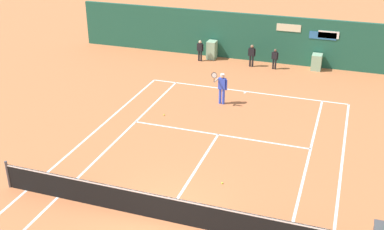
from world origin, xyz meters
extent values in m
plane|color=#C67042|center=(0.00, 0.00, 0.00)|extent=(80.00, 80.00, 0.00)
cube|color=white|center=(0.00, 11.70, 0.00)|extent=(10.60, 0.10, 0.01)
cube|color=white|center=(-5.30, 0.00, 0.00)|extent=(0.10, 23.40, 0.01)
cube|color=white|center=(-4.00, 0.00, 0.00)|extent=(0.10, 23.40, 0.01)
cube|color=white|center=(0.00, 6.40, 0.00)|extent=(8.00, 0.10, 0.01)
cube|color=white|center=(0.00, 3.20, 0.00)|extent=(0.10, 6.40, 0.01)
cube|color=white|center=(0.00, 11.55, 0.00)|extent=(0.10, 0.24, 0.01)
cylinder|color=#4C4C51|center=(-6.00, 0.00, 0.53)|extent=(0.10, 0.10, 1.07)
cube|color=black|center=(0.00, 0.00, 0.47)|extent=(12.00, 0.03, 0.95)
cube|color=white|center=(0.00, 0.00, 0.92)|extent=(12.00, 0.04, 0.06)
cube|color=#1E5642|center=(0.00, 17.00, 1.47)|extent=(25.00, 0.24, 2.93)
cube|color=beige|center=(1.32, 16.86, 2.30)|extent=(1.45, 0.02, 0.44)
cube|color=white|center=(3.67, 16.86, 2.08)|extent=(1.20, 0.02, 0.44)
cube|color=#2D6BA8|center=(3.35, 16.86, 2.00)|extent=(1.57, 0.02, 0.44)
cube|color=#8CB793|center=(-3.34, 16.45, 0.57)|extent=(0.56, 0.70, 1.14)
cube|color=#8CB793|center=(3.20, 16.45, 0.48)|extent=(0.59, 0.70, 0.96)
cylinder|color=blue|center=(-0.69, 9.72, 0.40)|extent=(0.13, 0.13, 0.80)
cylinder|color=blue|center=(-0.87, 9.73, 0.40)|extent=(0.13, 0.13, 0.80)
cube|color=blue|center=(-0.78, 9.73, 1.09)|extent=(0.38, 0.23, 0.56)
sphere|color=beige|center=(-0.78, 9.73, 1.48)|extent=(0.22, 0.22, 0.22)
cylinder|color=white|center=(-0.78, 9.73, 1.56)|extent=(0.21, 0.21, 0.06)
cylinder|color=blue|center=(-0.56, 9.71, 1.05)|extent=(0.08, 0.08, 0.54)
cylinder|color=beige|center=(-1.03, 9.47, 1.32)|extent=(0.13, 0.55, 0.08)
cylinder|color=black|center=(-1.05, 9.20, 1.43)|extent=(0.03, 0.03, 0.22)
torus|color=black|center=(-1.05, 9.20, 1.68)|extent=(0.30, 0.05, 0.30)
cylinder|color=silver|center=(-1.05, 9.20, 1.68)|extent=(0.26, 0.03, 0.26)
cylinder|color=black|center=(-3.82, 15.74, 0.34)|extent=(0.11, 0.11, 0.68)
cylinder|color=black|center=(-3.97, 15.75, 0.34)|extent=(0.11, 0.11, 0.68)
cube|color=black|center=(-3.89, 15.74, 0.91)|extent=(0.32, 0.19, 0.47)
sphere|color=beige|center=(-3.89, 15.74, 1.24)|extent=(0.19, 0.19, 0.19)
cylinder|color=black|center=(-3.71, 15.73, 0.88)|extent=(0.07, 0.07, 0.46)
cylinder|color=black|center=(-4.08, 15.76, 0.88)|extent=(0.07, 0.07, 0.46)
cylinder|color=black|center=(-0.53, 15.74, 0.35)|extent=(0.11, 0.11, 0.69)
cylinder|color=black|center=(-0.68, 15.74, 0.35)|extent=(0.11, 0.11, 0.69)
cube|color=black|center=(-0.61, 15.74, 0.94)|extent=(0.31, 0.18, 0.49)
sphere|color=#8C664C|center=(-0.61, 15.74, 1.27)|extent=(0.19, 0.19, 0.19)
cylinder|color=black|center=(-0.41, 15.75, 0.90)|extent=(0.07, 0.07, 0.47)
cylinder|color=black|center=(-0.80, 15.74, 0.90)|extent=(0.07, 0.07, 0.47)
cylinder|color=black|center=(0.87, 15.73, 0.32)|extent=(0.10, 0.10, 0.63)
cylinder|color=black|center=(0.73, 15.75, 0.32)|extent=(0.10, 0.10, 0.63)
cube|color=black|center=(0.80, 15.74, 0.85)|extent=(0.30, 0.19, 0.44)
sphere|color=brown|center=(0.80, 15.74, 1.16)|extent=(0.17, 0.17, 0.17)
cylinder|color=black|center=(0.97, 15.72, 0.82)|extent=(0.07, 0.07, 0.43)
cylinder|color=black|center=(0.63, 15.77, 0.82)|extent=(0.07, 0.07, 0.43)
sphere|color=#CCE033|center=(1.23, 2.68, 0.03)|extent=(0.07, 0.07, 0.07)
sphere|color=#CCE033|center=(-3.00, 7.47, 0.03)|extent=(0.07, 0.07, 0.07)
camera|label=1|loc=(4.98, -11.68, 9.73)|focal=44.81mm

